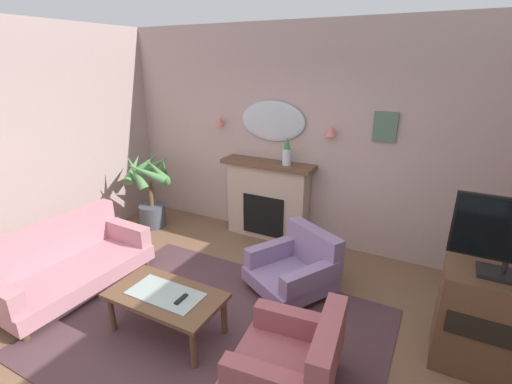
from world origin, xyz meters
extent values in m
cube|color=brown|center=(0.00, 0.00, -0.05)|extent=(6.66, 5.97, 0.10)
cube|color=#B29993|center=(0.00, 2.54, 1.50)|extent=(6.66, 0.10, 2.99)
cube|color=#4C3338|center=(0.00, 0.20, 0.01)|extent=(3.20, 2.40, 0.01)
cube|color=tan|center=(-0.46, 2.33, 0.55)|extent=(1.20, 0.28, 1.10)
cube|color=black|center=(-0.46, 2.23, 0.38)|extent=(0.64, 0.12, 0.60)
cube|color=brown|center=(-0.46, 2.31, 1.13)|extent=(1.36, 0.36, 0.06)
cylinder|color=silver|center=(-0.16, 2.29, 1.27)|extent=(0.12, 0.12, 0.22)
cone|color=#38753D|center=(-0.16, 2.29, 1.46)|extent=(0.10, 0.10, 0.16)
ellipsoid|color=#B2BCC6|center=(-0.46, 2.46, 1.71)|extent=(0.96, 0.06, 0.56)
cone|color=#D17066|center=(-1.31, 2.41, 1.66)|extent=(0.14, 0.14, 0.14)
cone|color=#D17066|center=(0.39, 2.41, 1.66)|extent=(0.14, 0.14, 0.14)
cube|color=#4C6B56|center=(1.04, 2.47, 1.75)|extent=(0.28, 0.03, 0.36)
cube|color=brown|center=(-0.39, 0.00, 0.42)|extent=(1.10, 0.60, 0.04)
cube|color=#8C9E99|center=(-0.39, 0.00, 0.44)|extent=(0.72, 0.36, 0.01)
cylinder|color=brown|center=(-0.88, -0.24, 0.20)|extent=(0.06, 0.06, 0.40)
cylinder|color=brown|center=(0.10, -0.24, 0.20)|extent=(0.06, 0.06, 0.40)
cylinder|color=brown|center=(-0.88, 0.24, 0.20)|extent=(0.06, 0.06, 0.40)
cylinder|color=brown|center=(0.10, 0.24, 0.20)|extent=(0.06, 0.06, 0.40)
cube|color=black|center=(-0.19, -0.01, 0.45)|extent=(0.04, 0.16, 0.02)
cube|color=#B77A84|center=(-1.83, 0.06, 0.19)|extent=(0.90, 1.73, 0.18)
cube|color=#B77A84|center=(-2.18, 0.08, 0.52)|extent=(0.24, 1.71, 0.48)
cube|color=#B77A84|center=(-1.80, 0.84, 0.40)|extent=(0.76, 0.19, 0.24)
cylinder|color=brown|center=(-1.52, -0.72, 0.05)|extent=(0.07, 0.07, 0.10)
cylinder|color=brown|center=(-1.46, 0.82, 0.05)|extent=(0.07, 0.07, 0.10)
cylinder|color=brown|center=(-2.14, 0.84, 0.05)|extent=(0.07, 0.07, 0.10)
cube|color=gray|center=(0.40, 1.15, 0.18)|extent=(1.09, 1.09, 0.16)
cube|color=gray|center=(0.57, 1.45, 0.48)|extent=(0.77, 0.53, 0.45)
cube|color=gray|center=(0.10, 1.32, 0.37)|extent=(0.48, 0.70, 0.22)
cube|color=gray|center=(0.69, 0.99, 0.37)|extent=(0.48, 0.70, 0.22)
cylinder|color=brown|center=(-0.06, 1.03, 0.05)|extent=(0.06, 0.06, 0.10)
cylinder|color=brown|center=(0.53, 0.69, 0.05)|extent=(0.06, 0.06, 0.10)
cylinder|color=brown|center=(0.27, 1.62, 0.05)|extent=(0.06, 0.06, 0.10)
cylinder|color=brown|center=(0.86, 1.28, 0.05)|extent=(0.06, 0.06, 0.10)
cube|color=#934C51|center=(0.84, -0.06, 0.18)|extent=(0.88, 0.88, 0.16)
cube|color=#934C51|center=(1.18, -0.02, 0.48)|extent=(0.25, 0.81, 0.45)
cube|color=#934C51|center=(0.81, 0.28, 0.37)|extent=(0.73, 0.22, 0.22)
cube|color=#934C51|center=(0.88, -0.40, 0.37)|extent=(0.73, 0.22, 0.22)
cylinder|color=brown|center=(0.47, 0.24, 0.05)|extent=(0.06, 0.06, 0.10)
cylinder|color=brown|center=(1.14, 0.32, 0.05)|extent=(0.06, 0.06, 0.10)
cube|color=brown|center=(2.28, 0.96, 0.45)|extent=(0.80, 0.56, 0.90)
cube|color=black|center=(2.28, 0.68, 0.54)|extent=(0.68, 0.02, 0.20)
cube|color=black|center=(2.28, 0.94, 0.92)|extent=(0.36, 0.24, 0.03)
cylinder|color=black|center=(2.28, 0.94, 0.98)|extent=(0.04, 0.04, 0.10)
cylinder|color=#474C56|center=(-2.23, 1.79, 0.18)|extent=(0.40, 0.40, 0.35)
cylinder|color=brown|center=(-2.23, 1.79, 0.54)|extent=(0.08, 0.08, 0.38)
cone|color=#4C8447|center=(-2.01, 1.75, 0.96)|extent=(0.23, 0.50, 0.53)
cone|color=#4C8447|center=(-2.07, 1.94, 0.96)|extent=(0.45, 0.46, 0.52)
cone|color=#4C8447|center=(-2.27, 2.01, 0.96)|extent=(0.58, 0.26, 0.42)
cone|color=#4C8447|center=(-2.42, 1.91, 0.96)|extent=(0.43, 0.54, 0.45)
cone|color=#4C8447|center=(-2.44, 1.70, 0.96)|extent=(0.35, 0.58, 0.42)
cone|color=#4C8447|center=(-2.25, 1.56, 0.96)|extent=(0.46, 0.20, 0.55)
cone|color=#4C8447|center=(-2.09, 1.61, 0.96)|extent=(0.54, 0.47, 0.40)
camera|label=1|loc=(1.70, -2.15, 2.51)|focal=25.48mm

